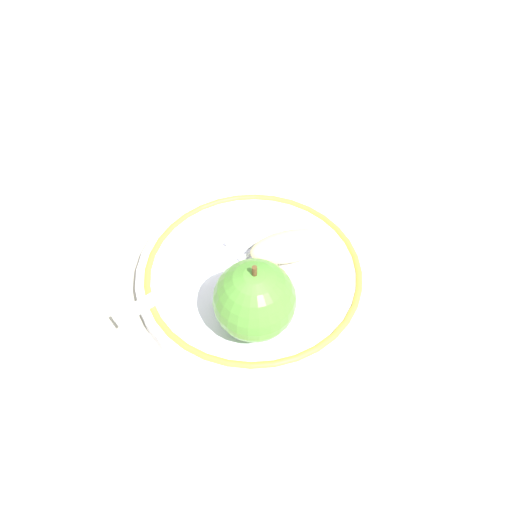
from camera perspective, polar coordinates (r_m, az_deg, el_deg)
The scene contains 5 objects.
ground_plane at distance 0.51m, azimuth -1.14°, elevation -4.05°, with size 2.00×2.00×0.00m, color #AFAA94.
plate at distance 0.51m, azimuth 0.00°, elevation -1.98°, with size 0.21×0.21×0.02m.
apple_red_whole at distance 0.44m, azimuth -0.14°, elevation -4.44°, with size 0.07×0.07×0.07m.
apple_slice_front at distance 0.51m, azimuth 3.45°, elevation 0.97°, with size 0.07×0.03×0.02m, color #F2E39E.
fork at distance 0.50m, azimuth -5.34°, elevation -1.41°, with size 0.17×0.11×0.00m.
Camera 1 is at (0.27, 0.13, 0.41)m, focal length 40.00 mm.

